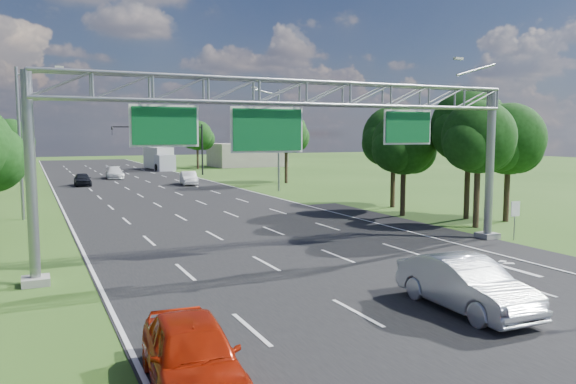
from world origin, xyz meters
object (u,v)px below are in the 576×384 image
sign_gantry (305,107)px  silver_sedan (466,284)px  regulatory_sign (515,212)px  red_coupe (192,354)px  box_truck (160,159)px  traffic_signal (177,138)px

sign_gantry → silver_sedan: 11.06m
regulatory_sign → red_coupe: regulatory_sign is taller
red_coupe → box_truck: bearing=83.5°
sign_gantry → silver_sedan: size_ratio=4.50×
sign_gantry → red_coupe: size_ratio=4.89×
traffic_signal → box_truck: size_ratio=1.26×
red_coupe → silver_sedan: silver_sedan is taller
silver_sedan → box_truck: bearing=86.6°
box_truck → silver_sedan: bearing=-102.6°
sign_gantry → red_coupe: (-8.29, -11.01, -6.07)m
red_coupe → box_truck: 79.40m
traffic_signal → silver_sedan: (-5.94, -62.19, -4.31)m
sign_gantry → traffic_signal: sign_gantry is taller
regulatory_sign → traffic_signal: 54.37m
regulatory_sign → traffic_signal: size_ratio=0.17×
traffic_signal → red_coupe: bearing=-103.6°
red_coupe → box_truck: box_truck is taller
traffic_signal → box_truck: bearing=87.8°
red_coupe → silver_sedan: bearing=15.9°
sign_gantry → red_coupe: sign_gantry is taller
regulatory_sign → red_coupe: 22.69m
traffic_signal → box_truck: traffic_signal is taller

